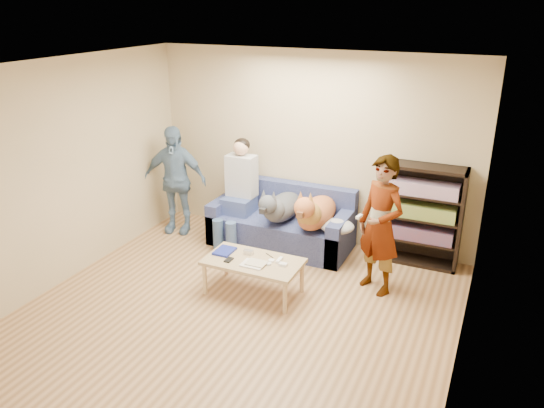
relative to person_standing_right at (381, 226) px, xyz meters
The scene contains 26 objects.
ground 2.05m from the person_standing_right, 131.10° to the right, with size 5.00×5.00×0.00m, color olive.
ceiling 2.60m from the person_standing_right, 131.10° to the right, with size 5.00×5.00×0.00m, color white.
wall_back 1.71m from the person_standing_right, 139.00° to the left, with size 4.50×4.50×0.00m, color tan.
wall_left 3.80m from the person_standing_right, 157.84° to the right, with size 5.00×5.00×0.00m, color tan.
wall_right 1.81m from the person_standing_right, 54.62° to the right, with size 5.00×5.00×0.00m, color tan.
blanket 0.85m from the person_standing_right, 145.18° to the left, with size 0.45×0.38×0.16m, color #A4A4A8.
person_standing_right is the anchor object (origin of this frame).
person_standing_left 3.11m from the person_standing_right, behind, with size 0.92×0.38×1.57m, color #6C8EAD.
held_controller 0.32m from the person_standing_right, 135.00° to the right, with size 0.04×0.11×0.03m, color silver.
notebook_blue 1.82m from the person_standing_right, 159.51° to the right, with size 0.20×0.26×0.03m, color navy.
papers 1.49m from the person_standing_right, 147.60° to the right, with size 0.26×0.20×0.01m, color silver.
magazine 1.46m from the person_standing_right, 147.64° to the right, with size 0.22×0.17×0.01m, color beige.
camera_silver 1.54m from the person_standing_right, 158.27° to the right, with size 0.11×0.06×0.05m, color silver.
controller_a 1.20m from the person_standing_right, 149.89° to the right, with size 0.04×0.13×0.03m, color white.
controller_b 1.18m from the person_standing_right, 144.29° to the right, with size 0.09×0.06×0.03m, color white.
headphone_cup_a 1.33m from the person_standing_right, 147.03° to the right, with size 0.07×0.07×0.02m, color silver.
headphone_cup_b 1.29m from the person_standing_right, 150.15° to the right, with size 0.07×0.07×0.02m, color white.
pen_orange 1.58m from the person_standing_right, 147.11° to the right, with size 0.01×0.01×0.14m, color orange.
pen_black 1.31m from the person_standing_right, 156.75° to the right, with size 0.01×0.01×0.14m, color black.
wallet 1.76m from the person_standing_right, 152.42° to the right, with size 0.07×0.12×0.01m, color black.
sofa 1.72m from the person_standing_right, 155.65° to the left, with size 1.90×0.85×0.82m.
person_seated 2.17m from the person_standing_right, 165.34° to the left, with size 0.40×0.73×1.47m.
dog_gray 1.53m from the person_standing_right, 161.25° to the left, with size 0.39×1.24×0.56m.
dog_tan 1.07m from the person_standing_right, 154.47° to the left, with size 0.42×1.17×0.61m.
coffee_table 1.50m from the person_standing_right, 152.04° to the right, with size 1.10×0.60×0.42m.
bookshelf 0.97m from the person_standing_right, 71.17° to the left, with size 1.00×0.34×1.30m.
Camera 1 is at (2.39, -4.05, 3.19)m, focal length 35.00 mm.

